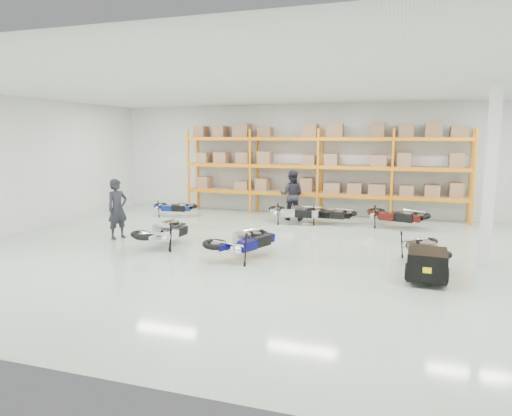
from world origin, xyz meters
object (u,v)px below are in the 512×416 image
(moto_back_b, at_px, (295,208))
(person_left, at_px, (117,209))
(moto_silver_left, at_px, (166,228))
(moto_back_d, at_px, (396,212))
(moto_back_a, at_px, (173,204))
(moto_black_far_left, at_px, (163,227))
(moto_back_c, at_px, (330,210))
(moto_blue_centre, at_px, (244,236))
(trailer, at_px, (427,264))
(person_back, at_px, (292,195))
(moto_touring_right, at_px, (424,244))

(moto_back_b, xyz_separation_m, person_left, (-4.78, -4.14, 0.37))
(moto_silver_left, bearing_deg, moto_back_d, -136.38)
(moto_back_a, bearing_deg, moto_silver_left, -157.85)
(moto_black_far_left, relative_size, moto_back_c, 1.12)
(moto_blue_centre, distance_m, moto_back_d, 6.62)
(trailer, relative_size, moto_back_a, 1.08)
(trailer, relative_size, person_left, 0.91)
(trailer, bearing_deg, moto_back_b, 128.73)
(moto_black_far_left, relative_size, moto_back_d, 0.97)
(moto_back_b, xyz_separation_m, moto_back_c, (1.22, 0.28, -0.06))
(moto_black_far_left, distance_m, person_back, 5.91)
(moto_black_far_left, height_order, person_left, person_left)
(moto_blue_centre, bearing_deg, moto_back_c, -81.65)
(person_back, bearing_deg, moto_back_a, 5.34)
(trailer, distance_m, person_back, 8.10)
(moto_blue_centre, relative_size, moto_touring_right, 1.17)
(trailer, height_order, moto_back_d, moto_back_d)
(moto_blue_centre, distance_m, moto_back_a, 7.12)
(moto_black_far_left, bearing_deg, moto_blue_centre, 167.49)
(moto_back_a, bearing_deg, person_left, 179.88)
(moto_silver_left, height_order, moto_black_far_left, moto_black_far_left)
(person_left, bearing_deg, moto_silver_left, -82.49)
(moto_black_far_left, distance_m, moto_touring_right, 7.26)
(moto_blue_centre, xyz_separation_m, trailer, (4.50, -0.68, -0.18))
(moto_black_far_left, xyz_separation_m, moto_back_b, (2.94, 4.55, 0.00))
(moto_touring_right, bearing_deg, person_back, 123.35)
(moto_blue_centre, bearing_deg, person_back, -66.05)
(trailer, bearing_deg, moto_back_a, 150.29)
(moto_silver_left, height_order, moto_back_a, moto_silver_left)
(moto_touring_right, height_order, person_left, person_left)
(moto_black_far_left, distance_m, trailer, 7.38)
(moto_black_far_left, relative_size, trailer, 1.08)
(moto_back_d, bearing_deg, moto_back_a, 110.20)
(moto_back_a, distance_m, person_back, 4.79)
(moto_back_b, bearing_deg, moto_blue_centre, 179.05)
(moto_back_c, bearing_deg, moto_touring_right, -140.96)
(moto_silver_left, distance_m, moto_black_far_left, 0.21)
(moto_black_far_left, xyz_separation_m, moto_touring_right, (7.26, 0.26, -0.06))
(moto_black_far_left, xyz_separation_m, moto_back_d, (6.48, 4.81, 0.02))
(moto_silver_left, relative_size, moto_touring_right, 1.07)
(moto_silver_left, xyz_separation_m, moto_black_far_left, (-0.16, 0.12, 0.02))
(moto_black_far_left, height_order, moto_back_d, moto_back_d)
(person_left, bearing_deg, person_back, -20.05)
(moto_silver_left, distance_m, person_left, 2.11)
(moto_black_far_left, height_order, moto_back_a, moto_black_far_left)
(moto_touring_right, relative_size, moto_back_b, 0.90)
(moto_touring_right, bearing_deg, person_left, 169.69)
(moto_blue_centre, height_order, trailer, moto_blue_centre)
(moto_back_c, height_order, person_back, person_back)
(moto_back_a, bearing_deg, trailer, -125.77)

